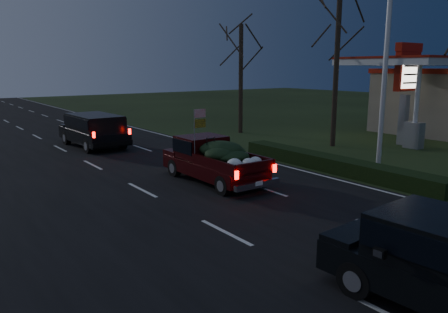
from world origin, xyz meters
TOP-DOWN VIEW (x-y plane):
  - ground at (0.00, 0.00)m, footprint 120.00×120.00m
  - road_asphalt at (0.00, 0.00)m, footprint 14.00×120.00m
  - hedge_row at (7.80, 3.00)m, footprint 1.00×10.00m
  - light_pole at (9.50, 2.00)m, footprint 0.50×0.90m
  - gas_price_pylon at (16.00, 4.99)m, footprint 2.00×0.41m
  - gas_canopy at (18.00, 6.00)m, footprint 7.10×6.10m
  - bare_tree_mid at (12.50, 7.00)m, footprint 3.60×3.60m
  - bare_tree_far at (11.50, 14.00)m, footprint 3.60×3.60m
  - pickup_truck at (2.76, 4.54)m, footprint 1.83×4.77m
  - lead_suv at (1.68, 14.36)m, footprint 2.27×5.13m

SIDE VIEW (x-z plane):
  - ground at x=0.00m, z-range 0.00..0.00m
  - road_asphalt at x=0.00m, z-range 0.00..0.02m
  - hedge_row at x=7.80m, z-range 0.00..0.60m
  - pickup_truck at x=2.76m, z-range -0.31..2.19m
  - lead_suv at x=1.68m, z-range 0.37..1.83m
  - gas_price_pylon at x=16.00m, z-range 0.98..6.56m
  - gas_canopy at x=18.00m, z-range 1.91..6.79m
  - bare_tree_far at x=11.50m, z-range 1.73..8.73m
  - light_pole at x=9.50m, z-range 0.90..10.06m
  - bare_tree_mid at x=12.50m, z-range 2.10..10.60m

